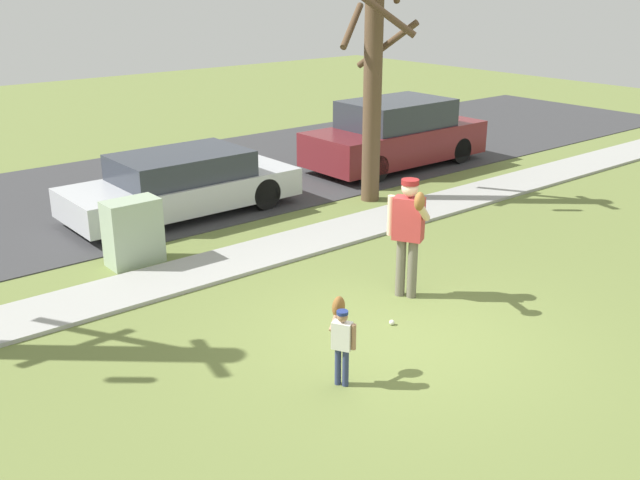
% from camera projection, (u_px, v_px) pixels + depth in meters
% --- Properties ---
extents(ground_plane, '(48.00, 48.00, 0.00)m').
position_uv_depth(ground_plane, '(251.00, 261.00, 12.19)').
color(ground_plane, olive).
extents(sidewalk_strip, '(36.00, 1.20, 0.06)m').
position_uv_depth(sidewalk_strip, '(248.00, 257.00, 12.26)').
color(sidewalk_strip, '#A3A39E').
rests_on(sidewalk_strip, ground).
extents(road_surface, '(36.00, 6.80, 0.02)m').
position_uv_depth(road_surface, '(119.00, 194.00, 15.90)').
color(road_surface, '#38383A').
rests_on(road_surface, ground).
extents(person_adult, '(0.63, 0.86, 1.79)m').
position_uv_depth(person_adult, '(409.00, 226.00, 10.43)').
color(person_adult, '#6B6656').
rests_on(person_adult, ground).
extents(person_child, '(0.39, 0.51, 0.99)m').
position_uv_depth(person_child, '(341.00, 331.00, 8.35)').
color(person_child, navy).
rests_on(person_child, ground).
extents(baseball, '(0.07, 0.07, 0.07)m').
position_uv_depth(baseball, '(392.00, 322.00, 9.93)').
color(baseball, white).
rests_on(baseball, ground).
extents(utility_cabinet, '(0.88, 0.50, 1.09)m').
position_uv_depth(utility_cabinet, '(133.00, 232.00, 11.89)').
color(utility_cabinet, '#9EB293').
rests_on(utility_cabinet, ground).
extents(street_tree_near, '(1.84, 1.88, 4.86)m').
position_uv_depth(street_tree_near, '(373.00, 76.00, 14.63)').
color(street_tree_near, brown).
rests_on(street_tree_near, ground).
extents(parked_sedan_silver, '(4.60, 1.80, 1.23)m').
position_uv_depth(parked_sedan_silver, '(182.00, 184.00, 14.37)').
color(parked_sedan_silver, silver).
rests_on(parked_sedan_silver, road_surface).
extents(parked_suv_maroon, '(4.70, 1.90, 1.63)m').
position_uv_depth(parked_suv_maroon, '(396.00, 135.00, 17.99)').
color(parked_suv_maroon, maroon).
rests_on(parked_suv_maroon, road_surface).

